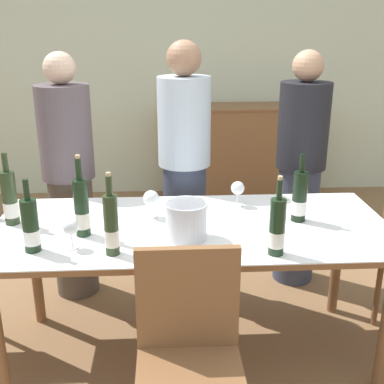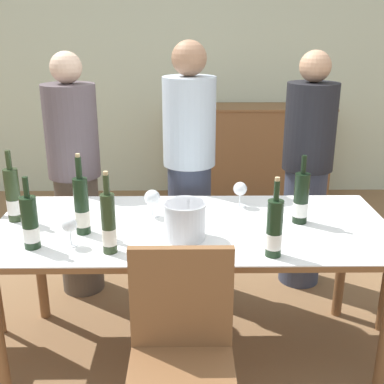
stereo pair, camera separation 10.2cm
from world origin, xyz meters
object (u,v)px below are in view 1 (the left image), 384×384
ice_bucket (186,220)px  wine_bottle_1 (31,227)px  wine_bottle_5 (82,209)px  person_guest_right (300,172)px  wine_bottle_0 (299,198)px  wine_bottle_2 (277,228)px  sideboard_cabinet (239,153)px  wine_glass_0 (71,228)px  dining_table (192,238)px  chair_near_front (189,348)px  wine_glass_1 (151,199)px  person_guest_left (184,173)px  wine_bottle_4 (111,226)px  wine_bottle_3 (10,199)px  wine_glass_2 (238,189)px  person_host (69,180)px

ice_bucket → wine_bottle_1: 0.71m
wine_bottle_5 → person_guest_right: (1.31, 0.88, -0.11)m
wine_bottle_0 → wine_bottle_2: (-0.20, -0.38, -0.00)m
sideboard_cabinet → wine_glass_0: bearing=-113.6°
dining_table → chair_near_front: size_ratio=2.21×
dining_table → wine_bottle_2: size_ratio=5.56×
wine_bottle_1 → wine_glass_0: size_ratio=2.44×
sideboard_cabinet → wine_bottle_5: (-1.17, -2.59, 0.42)m
sideboard_cabinet → person_guest_right: size_ratio=1.00×
wine_bottle_5 → wine_glass_1: size_ratio=2.71×
wine_bottle_0 → wine_glass_1: (-0.77, 0.09, -0.02)m
sideboard_cabinet → person_guest_left: person_guest_left is taller
wine_bottle_1 → wine_bottle_2: 1.09m
chair_near_front → wine_bottle_4: bearing=130.9°
dining_table → wine_bottle_3: wine_bottle_3 is taller
wine_bottle_4 → wine_glass_1: wine_bottle_4 is taller
wine_bottle_3 → wine_glass_0: (0.36, -0.31, -0.03)m
wine_bottle_5 → person_guest_left: 0.94m
ice_bucket → chair_near_front: ice_bucket is taller
wine_bottle_2 → person_guest_right: 1.21m
chair_near_front → wine_bottle_0: bearing=49.3°
wine_glass_2 → person_host: person_host is taller
wine_glass_0 → person_host: size_ratio=0.09×
wine_bottle_0 → wine_bottle_5: (-1.09, -0.12, 0.01)m
wine_glass_2 → wine_bottle_4: bearing=-138.7°
wine_bottle_0 → chair_near_front: size_ratio=0.39×
wine_bottle_4 → person_guest_left: 1.06m
sideboard_cabinet → wine_bottle_5: wine_bottle_5 is taller
dining_table → wine_bottle_1: bearing=-161.4°
wine_bottle_0 → wine_glass_1: 0.77m
wine_glass_1 → wine_glass_2: (0.48, 0.14, -0.00)m
ice_bucket → person_host: size_ratio=0.13×
wine_bottle_0 → person_guest_left: (-0.57, 0.66, -0.06)m
dining_table → chair_near_front: chair_near_front is taller
person_guest_left → sideboard_cabinet: bearing=70.5°
ice_bucket → wine_bottle_4: 0.37m
wine_bottle_4 → wine_glass_0: bearing=160.4°
dining_table → wine_bottle_1: size_ratio=5.95×
ice_bucket → person_host: 1.11m
wine_bottle_2 → chair_near_front: bearing=-140.9°
person_host → chair_near_front: bearing=-63.1°
wine_bottle_1 → person_host: 0.95m
wine_bottle_0 → wine_bottle_2: 0.43m
wine_bottle_3 → wine_bottle_4: 0.67m
wine_glass_1 → wine_glass_2: 0.50m
wine_bottle_0 → wine_bottle_3: size_ratio=0.95×
ice_bucket → wine_bottle_5: bearing=172.4°
person_guest_left → wine_glass_2: bearing=-56.7°
wine_bottle_5 → wine_glass_2: size_ratio=2.81×
person_host → person_guest_right: 1.52m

